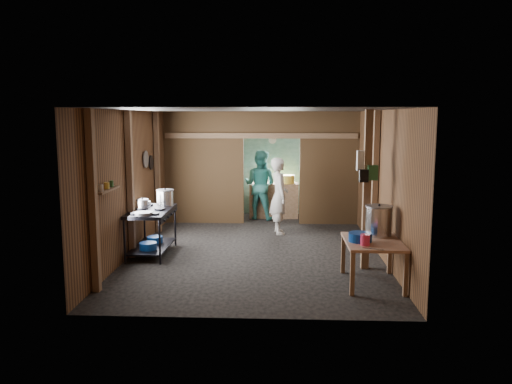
{
  "coord_description": "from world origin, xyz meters",
  "views": [
    {
      "loc": [
        0.43,
        -9.51,
        2.5
      ],
      "look_at": [
        0.0,
        -0.2,
        1.1
      ],
      "focal_mm": 35.66,
      "sensor_mm": 36.0,
      "label": 1
    }
  ],
  "objects_px": {
    "prep_table": "(372,262)",
    "yellow_tub": "(287,179)",
    "gas_range": "(152,232)",
    "pink_bucket": "(365,240)",
    "stove_pot_large": "(165,198)",
    "cook": "(279,196)",
    "stock_pot": "(379,221)"
  },
  "relations": [
    {
      "from": "prep_table",
      "to": "yellow_tub",
      "type": "bearing_deg",
      "value": 103.47
    },
    {
      "from": "cook",
      "to": "gas_range",
      "type": "bearing_deg",
      "value": 116.69
    },
    {
      "from": "stock_pot",
      "to": "yellow_tub",
      "type": "relative_size",
      "value": 1.32
    },
    {
      "from": "pink_bucket",
      "to": "yellow_tub",
      "type": "relative_size",
      "value": 0.43
    },
    {
      "from": "gas_range",
      "to": "cook",
      "type": "height_order",
      "value": "cook"
    },
    {
      "from": "pink_bucket",
      "to": "prep_table",
      "type": "bearing_deg",
      "value": 60.0
    },
    {
      "from": "yellow_tub",
      "to": "cook",
      "type": "bearing_deg",
      "value": -96.18
    },
    {
      "from": "prep_table",
      "to": "pink_bucket",
      "type": "xyz_separation_m",
      "value": [
        -0.17,
        -0.29,
        0.41
      ]
    },
    {
      "from": "pink_bucket",
      "to": "yellow_tub",
      "type": "distance_m",
      "value": 5.44
    },
    {
      "from": "prep_table",
      "to": "stock_pot",
      "type": "xyz_separation_m",
      "value": [
        0.14,
        0.33,
        0.56
      ]
    },
    {
      "from": "stock_pot",
      "to": "pink_bucket",
      "type": "distance_m",
      "value": 0.71
    },
    {
      "from": "stove_pot_large",
      "to": "pink_bucket",
      "type": "bearing_deg",
      "value": -33.09
    },
    {
      "from": "gas_range",
      "to": "pink_bucket",
      "type": "relative_size",
      "value": 8.68
    },
    {
      "from": "prep_table",
      "to": "stove_pot_large",
      "type": "distance_m",
      "value": 4.07
    },
    {
      "from": "gas_range",
      "to": "stove_pot_large",
      "type": "bearing_deg",
      "value": 68.24
    },
    {
      "from": "gas_range",
      "to": "stove_pot_large",
      "type": "height_order",
      "value": "stove_pot_large"
    },
    {
      "from": "gas_range",
      "to": "stock_pot",
      "type": "bearing_deg",
      "value": -16.68
    },
    {
      "from": "gas_range",
      "to": "prep_table",
      "type": "height_order",
      "value": "gas_range"
    },
    {
      "from": "gas_range",
      "to": "stove_pot_large",
      "type": "xyz_separation_m",
      "value": [
        0.17,
        0.43,
        0.56
      ]
    },
    {
      "from": "yellow_tub",
      "to": "stock_pot",
      "type": "bearing_deg",
      "value": -74.06
    },
    {
      "from": "prep_table",
      "to": "yellow_tub",
      "type": "relative_size",
      "value": 3.04
    },
    {
      "from": "cook",
      "to": "prep_table",
      "type": "bearing_deg",
      "value": -167.89
    },
    {
      "from": "stove_pot_large",
      "to": "cook",
      "type": "height_order",
      "value": "cook"
    },
    {
      "from": "prep_table",
      "to": "stove_pot_large",
      "type": "height_order",
      "value": "stove_pot_large"
    },
    {
      "from": "stove_pot_large",
      "to": "yellow_tub",
      "type": "bearing_deg",
      "value": 53.33
    },
    {
      "from": "stove_pot_large",
      "to": "stock_pot",
      "type": "relative_size",
      "value": 0.67
    },
    {
      "from": "pink_bucket",
      "to": "yellow_tub",
      "type": "xyz_separation_m",
      "value": [
        -1.04,
        5.33,
        0.21
      ]
    },
    {
      "from": "gas_range",
      "to": "cook",
      "type": "bearing_deg",
      "value": 37.74
    },
    {
      "from": "gas_range",
      "to": "prep_table",
      "type": "relative_size",
      "value": 1.24
    },
    {
      "from": "stock_pot",
      "to": "yellow_tub",
      "type": "height_order",
      "value": "stock_pot"
    },
    {
      "from": "prep_table",
      "to": "stock_pot",
      "type": "bearing_deg",
      "value": 67.56
    },
    {
      "from": "pink_bucket",
      "to": "stove_pot_large",
      "type": "bearing_deg",
      "value": 146.91
    }
  ]
}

